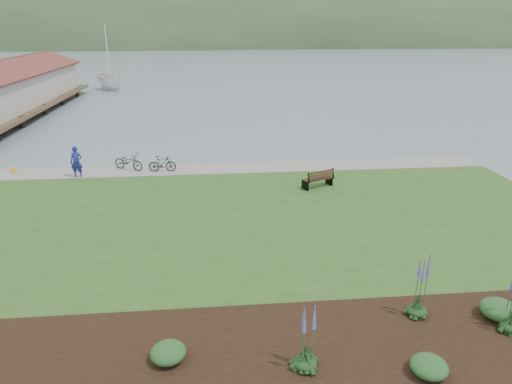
{
  "coord_description": "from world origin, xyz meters",
  "views": [
    {
      "loc": [
        0.28,
        -19.81,
        8.84
      ],
      "look_at": [
        2.23,
        0.23,
        1.3
      ],
      "focal_mm": 32.0,
      "sensor_mm": 36.0,
      "label": 1
    }
  ],
  "objects_px": {
    "sailboat": "(112,90)",
    "person": "(76,159)",
    "bicycle_a": "(128,162)",
    "park_bench": "(319,178)"
  },
  "relations": [
    {
      "from": "sailboat",
      "to": "person",
      "type": "bearing_deg",
      "value": -120.54
    },
    {
      "from": "person",
      "to": "bicycle_a",
      "type": "height_order",
      "value": "person"
    },
    {
      "from": "park_bench",
      "to": "sailboat",
      "type": "xyz_separation_m",
      "value": [
        -19.25,
        42.36,
        -0.92
      ]
    },
    {
      "from": "park_bench",
      "to": "bicycle_a",
      "type": "distance_m",
      "value": 11.53
    },
    {
      "from": "park_bench",
      "to": "person",
      "type": "xyz_separation_m",
      "value": [
        -13.42,
        3.04,
        0.55
      ]
    },
    {
      "from": "bicycle_a",
      "to": "park_bench",
      "type": "bearing_deg",
      "value": -83.77
    },
    {
      "from": "bicycle_a",
      "to": "sailboat",
      "type": "height_order",
      "value": "sailboat"
    },
    {
      "from": "person",
      "to": "bicycle_a",
      "type": "distance_m",
      "value": 2.98
    },
    {
      "from": "park_bench",
      "to": "sailboat",
      "type": "relative_size",
      "value": 0.07
    },
    {
      "from": "bicycle_a",
      "to": "sailboat",
      "type": "xyz_separation_m",
      "value": [
        -8.52,
        38.14,
        -0.92
      ]
    }
  ]
}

